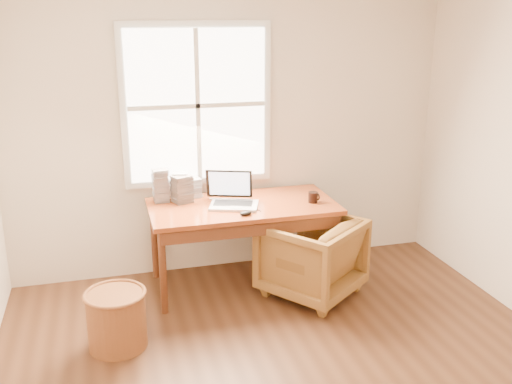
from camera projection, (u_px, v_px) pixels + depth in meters
room_shell at (309, 199)px, 3.21m from camera, size 4.04×4.54×2.64m
desk at (243, 206)px, 4.90m from camera, size 1.60×0.80×0.04m
armchair at (311, 257)px, 4.84m from camera, size 1.03×1.03×0.68m
wicker_stool at (117, 320)px, 4.10m from camera, size 0.43×0.43×0.42m
laptop at (234, 190)px, 4.79m from camera, size 0.50×0.52×0.29m
mouse at (246, 213)px, 4.62m from camera, size 0.12×0.09×0.04m
coffee_mug at (313, 197)px, 4.93m from camera, size 0.09×0.09×0.09m
cd_stack_a at (180, 187)px, 4.96m from camera, size 0.14×0.13×0.25m
cd_stack_b at (182, 189)px, 4.91m from camera, size 0.19×0.18×0.24m
cd_stack_c at (160, 186)px, 4.92m from camera, size 0.14×0.12×0.29m
cd_stack_d at (193, 188)px, 5.06m from camera, size 0.15×0.14×0.17m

